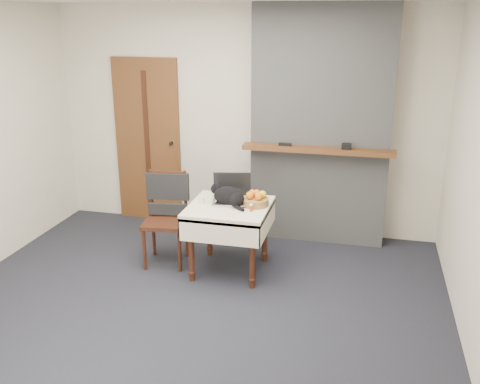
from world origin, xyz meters
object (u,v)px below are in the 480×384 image
object	(u,v)px
side_table	(229,216)
cat	(229,196)
fruit_basket	(256,200)
door	(148,141)
laptop	(232,194)
pill_bottle	(251,207)
chair	(167,205)
cream_jar	(202,200)

from	to	relation	value
side_table	cat	xyz separation A→B (m)	(0.00, 0.00, 0.21)
cat	fruit_basket	size ratio (longest dim) A/B	1.58
door	fruit_basket	xyz separation A→B (m)	(1.59, -1.14, -0.24)
door	laptop	world-z (taller)	door
pill_bottle	chair	distance (m)	0.97
door	cat	distance (m)	1.81
side_table	pill_bottle	bearing A→B (deg)	-24.64
side_table	chair	xyz separation A→B (m)	(-0.69, 0.11, 0.02)
side_table	cream_jar	size ratio (longest dim) A/B	12.22
door	cat	world-z (taller)	door
pill_bottle	door	bearing A→B (deg)	140.43
cream_jar	chair	xyz separation A→B (m)	(-0.42, 0.12, -0.12)
fruit_basket	chair	size ratio (longest dim) A/B	0.27
side_table	fruit_basket	world-z (taller)	fruit_basket
door	pill_bottle	world-z (taller)	door
side_table	pill_bottle	distance (m)	0.31
laptop	fruit_basket	size ratio (longest dim) A/B	1.68
side_table	fruit_basket	xyz separation A→B (m)	(0.25, 0.06, 0.17)
door	side_table	distance (m)	1.85
laptop	side_table	bearing A→B (deg)	-98.28
cat	fruit_basket	bearing A→B (deg)	32.16
door	side_table	size ratio (longest dim) A/B	2.56
door	laptop	distance (m)	1.73
fruit_basket	cream_jar	bearing A→B (deg)	-171.78
door	side_table	xyz separation A→B (m)	(1.34, -1.20, -0.41)
side_table	cat	distance (m)	0.21
laptop	cat	world-z (taller)	laptop
door	pill_bottle	distance (m)	2.08
cat	pill_bottle	bearing A→B (deg)	-6.22
door	chair	world-z (taller)	door
door	fruit_basket	distance (m)	1.97
side_table	pill_bottle	world-z (taller)	pill_bottle
cream_jar	laptop	bearing A→B (deg)	27.87
cat	pill_bottle	distance (m)	0.27
side_table	pill_bottle	xyz separation A→B (m)	(0.24, -0.11, 0.15)
laptop	chair	distance (m)	0.71
side_table	cream_jar	distance (m)	0.31
pill_bottle	fruit_basket	distance (m)	0.17
door	chair	xyz separation A→B (m)	(0.65, -1.09, -0.39)
laptop	pill_bottle	xyz separation A→B (m)	(0.25, -0.24, -0.03)
side_table	laptop	xyz separation A→B (m)	(-0.01, 0.13, 0.18)
pill_bottle	laptop	bearing A→B (deg)	136.38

